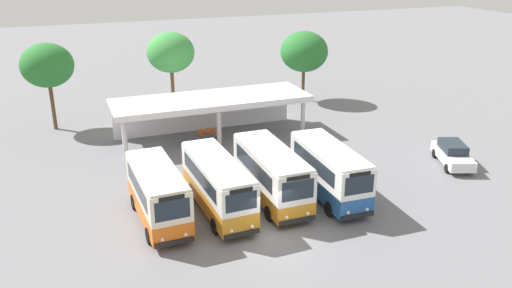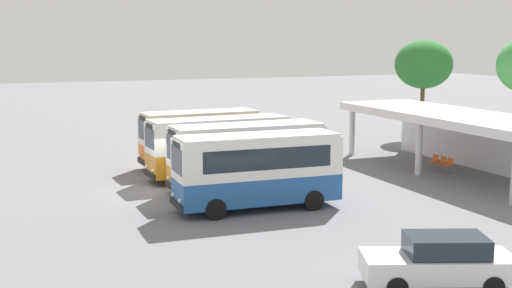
{
  "view_description": "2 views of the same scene",
  "coord_description": "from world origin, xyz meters",
  "px_view_note": "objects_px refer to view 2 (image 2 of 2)",
  "views": [
    {
      "loc": [
        -9.67,
        -22.6,
        14.82
      ],
      "look_at": [
        1.99,
        8.02,
        2.39
      ],
      "focal_mm": 36.83,
      "sensor_mm": 36.0,
      "label": 1
    },
    {
      "loc": [
        31.86,
        -7.47,
        7.41
      ],
      "look_at": [
        0.45,
        5.34,
        2.14
      ],
      "focal_mm": 47.33,
      "sensor_mm": 36.0,
      "label": 2
    }
  ],
  "objects_px": {
    "waiting_chair_end_by_column": "(434,160)",
    "waiting_chair_middle_seat": "(449,164)",
    "city_bus_middle_cream": "(247,155)",
    "parked_car_flank": "(440,261)",
    "city_bus_nearest_orange": "(200,136)",
    "city_bus_second_in_row": "(219,145)",
    "city_bus_fourth_amber": "(257,168)",
    "waiting_chair_second_from_end": "(442,162)"
  },
  "relations": [
    {
      "from": "waiting_chair_second_from_end",
      "to": "waiting_chair_end_by_column",
      "type": "bearing_deg",
      "value": -175.9
    },
    {
      "from": "city_bus_nearest_orange",
      "to": "city_bus_second_in_row",
      "type": "height_order",
      "value": "same"
    },
    {
      "from": "city_bus_fourth_amber",
      "to": "city_bus_nearest_orange",
      "type": "bearing_deg",
      "value": 176.24
    },
    {
      "from": "parked_car_flank",
      "to": "city_bus_middle_cream",
      "type": "bearing_deg",
      "value": -177.56
    },
    {
      "from": "city_bus_nearest_orange",
      "to": "city_bus_second_in_row",
      "type": "relative_size",
      "value": 0.9
    },
    {
      "from": "city_bus_second_in_row",
      "to": "city_bus_fourth_amber",
      "type": "relative_size",
      "value": 1.06
    },
    {
      "from": "city_bus_second_in_row",
      "to": "city_bus_middle_cream",
      "type": "bearing_deg",
      "value": 3.75
    },
    {
      "from": "parked_car_flank",
      "to": "waiting_chair_second_from_end",
      "type": "distance_m",
      "value": 18.8
    },
    {
      "from": "waiting_chair_middle_seat",
      "to": "waiting_chair_second_from_end",
      "type": "bearing_deg",
      "value": 179.43
    },
    {
      "from": "parked_car_flank",
      "to": "waiting_chair_end_by_column",
      "type": "bearing_deg",
      "value": 143.6
    },
    {
      "from": "waiting_chair_end_by_column",
      "to": "waiting_chair_second_from_end",
      "type": "xyz_separation_m",
      "value": [
        0.62,
        0.04,
        0.0
      ]
    },
    {
      "from": "city_bus_middle_cream",
      "to": "waiting_chair_end_by_column",
      "type": "xyz_separation_m",
      "value": [
        -1.19,
        12.05,
        -1.32
      ]
    },
    {
      "from": "city_bus_middle_cream",
      "to": "waiting_chair_second_from_end",
      "type": "relative_size",
      "value": 8.91
    },
    {
      "from": "parked_car_flank",
      "to": "city_bus_second_in_row",
      "type": "bearing_deg",
      "value": -177.3
    },
    {
      "from": "waiting_chair_middle_seat",
      "to": "city_bus_second_in_row",
      "type": "bearing_deg",
      "value": -106.12
    },
    {
      "from": "city_bus_second_in_row",
      "to": "waiting_chair_second_from_end",
      "type": "xyz_separation_m",
      "value": [
        2.94,
        12.32,
        -1.29
      ]
    },
    {
      "from": "parked_car_flank",
      "to": "waiting_chair_end_by_column",
      "type": "height_order",
      "value": "parked_car_flank"
    },
    {
      "from": "city_bus_middle_cream",
      "to": "city_bus_nearest_orange",
      "type": "bearing_deg",
      "value": -178.4
    },
    {
      "from": "city_bus_second_in_row",
      "to": "waiting_chair_second_from_end",
      "type": "bearing_deg",
      "value": 76.6
    },
    {
      "from": "city_bus_nearest_orange",
      "to": "waiting_chair_middle_seat",
      "type": "height_order",
      "value": "city_bus_nearest_orange"
    },
    {
      "from": "waiting_chair_end_by_column",
      "to": "waiting_chair_middle_seat",
      "type": "distance_m",
      "value": 1.25
    },
    {
      "from": "city_bus_middle_cream",
      "to": "waiting_chair_end_by_column",
      "type": "height_order",
      "value": "city_bus_middle_cream"
    },
    {
      "from": "waiting_chair_end_by_column",
      "to": "city_bus_second_in_row",
      "type": "bearing_deg",
      "value": -100.67
    },
    {
      "from": "city_bus_fourth_amber",
      "to": "city_bus_middle_cream",
      "type": "bearing_deg",
      "value": 165.81
    },
    {
      "from": "city_bus_middle_cream",
      "to": "city_bus_second_in_row",
      "type": "bearing_deg",
      "value": -176.25
    },
    {
      "from": "city_bus_second_in_row",
      "to": "city_bus_nearest_orange",
      "type": "bearing_deg",
      "value": 179.45
    },
    {
      "from": "city_bus_second_in_row",
      "to": "waiting_chair_middle_seat",
      "type": "height_order",
      "value": "city_bus_second_in_row"
    },
    {
      "from": "city_bus_nearest_orange",
      "to": "city_bus_fourth_amber",
      "type": "relative_size",
      "value": 0.95
    },
    {
      "from": "city_bus_middle_cream",
      "to": "parked_car_flank",
      "type": "relative_size",
      "value": 1.58
    },
    {
      "from": "city_bus_nearest_orange",
      "to": "waiting_chair_end_by_column",
      "type": "xyz_separation_m",
      "value": [
        5.81,
        12.24,
        -1.29
      ]
    },
    {
      "from": "city_bus_nearest_orange",
      "to": "waiting_chair_second_from_end",
      "type": "distance_m",
      "value": 13.93
    },
    {
      "from": "city_bus_middle_cream",
      "to": "waiting_chair_second_from_end",
      "type": "xyz_separation_m",
      "value": [
        -0.56,
        12.09,
        -1.32
      ]
    },
    {
      "from": "city_bus_nearest_orange",
      "to": "parked_car_flank",
      "type": "relative_size",
      "value": 1.44
    },
    {
      "from": "city_bus_fourth_amber",
      "to": "waiting_chair_second_from_end",
      "type": "height_order",
      "value": "city_bus_fourth_amber"
    },
    {
      "from": "city_bus_fourth_amber",
      "to": "waiting_chair_middle_seat",
      "type": "xyz_separation_m",
      "value": [
        -3.44,
        12.97,
        -1.32
      ]
    },
    {
      "from": "waiting_chair_end_by_column",
      "to": "waiting_chair_second_from_end",
      "type": "distance_m",
      "value": 0.62
    },
    {
      "from": "parked_car_flank",
      "to": "city_bus_fourth_amber",
      "type": "bearing_deg",
      "value": -172.13
    },
    {
      "from": "city_bus_nearest_orange",
      "to": "city_bus_second_in_row",
      "type": "distance_m",
      "value": 3.5
    },
    {
      "from": "waiting_chair_middle_seat",
      "to": "city_bus_fourth_amber",
      "type": "bearing_deg",
      "value": -75.15
    },
    {
      "from": "parked_car_flank",
      "to": "waiting_chair_second_from_end",
      "type": "bearing_deg",
      "value": 142.36
    },
    {
      "from": "city_bus_nearest_orange",
      "to": "city_bus_middle_cream",
      "type": "xyz_separation_m",
      "value": [
        7.0,
        0.2,
        0.03
      ]
    },
    {
      "from": "city_bus_second_in_row",
      "to": "waiting_chair_second_from_end",
      "type": "height_order",
      "value": "city_bus_second_in_row"
    }
  ]
}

